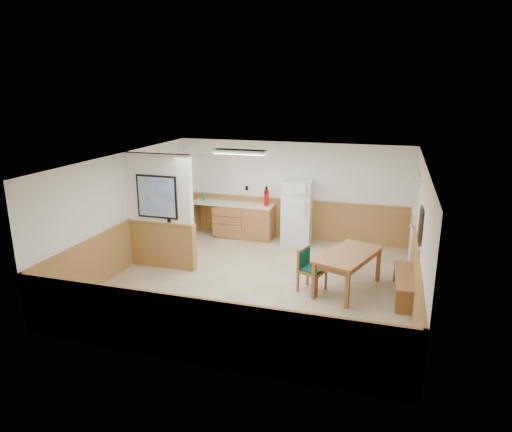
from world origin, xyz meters
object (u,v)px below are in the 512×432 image
(dining_chair, at_px, (308,266))
(fire_extinguisher, at_px, (266,197))
(dining_bench, at_px, (404,280))
(dining_table, at_px, (348,258))
(soap_bottle, at_px, (203,197))
(refrigerator, at_px, (297,212))

(dining_chair, bearing_deg, fire_extinguisher, 137.75)
(dining_bench, bearing_deg, dining_table, 175.93)
(dining_bench, distance_m, soap_bottle, 5.77)
(dining_bench, relative_size, dining_chair, 1.75)
(refrigerator, distance_m, dining_bench, 3.61)
(refrigerator, xyz_separation_m, dining_bench, (2.56, -2.50, -0.47))
(refrigerator, height_order, soap_bottle, refrigerator)
(dining_table, distance_m, soap_bottle, 4.81)
(refrigerator, relative_size, soap_bottle, 7.18)
(refrigerator, xyz_separation_m, soap_bottle, (-2.56, 0.06, 0.21))
(dining_table, xyz_separation_m, soap_bottle, (-4.08, 2.52, 0.36))
(refrigerator, bearing_deg, fire_extinguisher, 176.31)
(fire_extinguisher, bearing_deg, soap_bottle, 169.15)
(dining_chair, distance_m, fire_extinguisher, 3.20)
(dining_bench, relative_size, soap_bottle, 6.65)
(refrigerator, xyz_separation_m, dining_table, (1.52, -2.46, -0.15))
(refrigerator, height_order, dining_chair, refrigerator)
(dining_bench, relative_size, fire_extinguisher, 2.97)
(dining_table, relative_size, dining_chair, 2.07)
(refrigerator, bearing_deg, soap_bottle, 176.01)
(refrigerator, bearing_deg, dining_table, -60.89)
(dining_table, bearing_deg, soap_bottle, 167.41)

